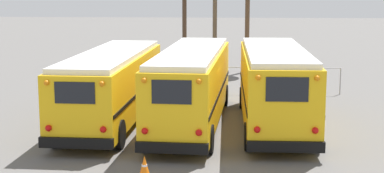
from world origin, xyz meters
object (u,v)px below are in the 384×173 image
Objects in this scene: school_bus_1 at (192,84)px; traffic_cone at (144,167)px; school_bus_2 at (274,85)px; school_bus_0 at (112,84)px; utility_pole at (215,16)px.

traffic_cone is at bearing -98.13° from school_bus_1.
school_bus_2 is 14.85× the size of traffic_cone.
school_bus_0 is 1.09× the size of school_bus_2.
school_bus_2 is at bearing 57.17° from traffic_cone.
school_bus_1 is 3.36m from school_bus_2.
school_bus_2 is at bearing -76.62° from utility_pole.
utility_pole is at bearing 87.05° from school_bus_1.
school_bus_1 is 1.49× the size of utility_pole.
utility_pole is 18.75m from traffic_cone.
school_bus_1 reaches higher than traffic_cone.
school_bus_0 is at bearing 177.40° from school_bus_2.
school_bus_2 reaches higher than school_bus_1.
school_bus_0 is at bearing 108.77° from traffic_cone.
school_bus_1 reaches higher than school_bus_0.
school_bus_1 is (3.36, -0.21, 0.08)m from school_bus_0.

